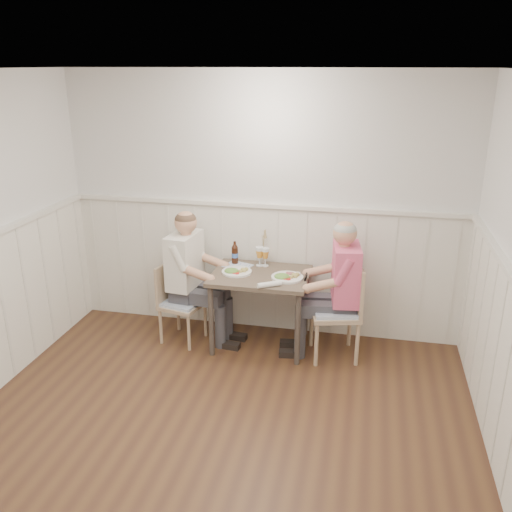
{
  "coord_description": "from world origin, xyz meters",
  "views": [
    {
      "loc": [
        1.01,
        -2.84,
        2.64
      ],
      "look_at": [
        0.05,
        1.64,
        1.0
      ],
      "focal_mm": 38.0,
      "sensor_mm": 36.0,
      "label": 1
    }
  ],
  "objects_px": {
    "beer_bottle": "(235,254)",
    "grass_vase": "(262,247)",
    "chair_right": "(341,307)",
    "man_in_pink": "(340,300)",
    "dining_table": "(260,284)",
    "chair_left": "(178,299)",
    "diner_cream": "(190,286)"
  },
  "relations": [
    {
      "from": "dining_table",
      "to": "beer_bottle",
      "type": "xyz_separation_m",
      "value": [
        -0.31,
        0.22,
        0.2
      ]
    },
    {
      "from": "dining_table",
      "to": "chair_left",
      "type": "xyz_separation_m",
      "value": [
        -0.82,
        -0.06,
        -0.22
      ]
    },
    {
      "from": "man_in_pink",
      "to": "chair_right",
      "type": "bearing_deg",
      "value": -59.81
    },
    {
      "from": "chair_left",
      "to": "grass_vase",
      "type": "xyz_separation_m",
      "value": [
        0.78,
        0.37,
        0.48
      ]
    },
    {
      "from": "chair_left",
      "to": "grass_vase",
      "type": "distance_m",
      "value": 0.99
    },
    {
      "from": "beer_bottle",
      "to": "grass_vase",
      "type": "relative_size",
      "value": 0.63
    },
    {
      "from": "chair_right",
      "to": "grass_vase",
      "type": "distance_m",
      "value": 0.99
    },
    {
      "from": "diner_cream",
      "to": "chair_right",
      "type": "bearing_deg",
      "value": -2.32
    },
    {
      "from": "beer_bottle",
      "to": "grass_vase",
      "type": "distance_m",
      "value": 0.28
    },
    {
      "from": "chair_left",
      "to": "diner_cream",
      "type": "height_order",
      "value": "diner_cream"
    },
    {
      "from": "beer_bottle",
      "to": "chair_left",
      "type": "bearing_deg",
      "value": -151.38
    },
    {
      "from": "dining_table",
      "to": "beer_bottle",
      "type": "distance_m",
      "value": 0.43
    },
    {
      "from": "chair_right",
      "to": "beer_bottle",
      "type": "bearing_deg",
      "value": 165.66
    },
    {
      "from": "chair_right",
      "to": "chair_left",
      "type": "relative_size",
      "value": 1.16
    },
    {
      "from": "diner_cream",
      "to": "beer_bottle",
      "type": "bearing_deg",
      "value": 27.76
    },
    {
      "from": "chair_right",
      "to": "dining_table",
      "type": "bearing_deg",
      "value": 176.08
    },
    {
      "from": "man_in_pink",
      "to": "beer_bottle",
      "type": "xyz_separation_m",
      "value": [
        -1.06,
        0.25,
        0.29
      ]
    },
    {
      "from": "dining_table",
      "to": "beer_bottle",
      "type": "height_order",
      "value": "beer_bottle"
    },
    {
      "from": "diner_cream",
      "to": "grass_vase",
      "type": "distance_m",
      "value": 0.82
    },
    {
      "from": "chair_right",
      "to": "beer_bottle",
      "type": "xyz_separation_m",
      "value": [
        -1.08,
        0.28,
        0.35
      ]
    },
    {
      "from": "dining_table",
      "to": "beer_bottle",
      "type": "bearing_deg",
      "value": 143.78
    },
    {
      "from": "dining_table",
      "to": "grass_vase",
      "type": "distance_m",
      "value": 0.41
    },
    {
      "from": "chair_right",
      "to": "man_in_pink",
      "type": "bearing_deg",
      "value": 120.19
    },
    {
      "from": "chair_right",
      "to": "chair_left",
      "type": "bearing_deg",
      "value": -179.84
    },
    {
      "from": "dining_table",
      "to": "grass_vase",
      "type": "relative_size",
      "value": 2.51
    },
    {
      "from": "chair_right",
      "to": "beer_bottle",
      "type": "relative_size",
      "value": 3.99
    },
    {
      "from": "dining_table",
      "to": "chair_left",
      "type": "distance_m",
      "value": 0.85
    },
    {
      "from": "man_in_pink",
      "to": "grass_vase",
      "type": "bearing_deg",
      "value": 157.5
    },
    {
      "from": "chair_right",
      "to": "man_in_pink",
      "type": "xyz_separation_m",
      "value": [
        -0.02,
        0.03,
        0.06
      ]
    },
    {
      "from": "chair_left",
      "to": "man_in_pink",
      "type": "xyz_separation_m",
      "value": [
        1.58,
        0.03,
        0.13
      ]
    },
    {
      "from": "grass_vase",
      "to": "chair_right",
      "type": "bearing_deg",
      "value": -23.86
    },
    {
      "from": "chair_left",
      "to": "beer_bottle",
      "type": "xyz_separation_m",
      "value": [
        0.52,
        0.28,
        0.42
      ]
    }
  ]
}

